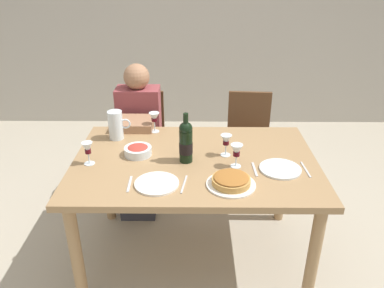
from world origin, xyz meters
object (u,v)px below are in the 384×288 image
at_px(wine_glass_right_diner, 226,141).
at_px(dinner_plate_right_setting, 157,183).
at_px(salad_bowl, 138,150).
at_px(wine_glass_centre, 236,151).
at_px(wine_glass_left_diner, 154,118).
at_px(diner_left, 138,136).
at_px(wine_glass_spare, 87,149).
at_px(dinner_plate_left_setting, 280,169).
at_px(water_pitcher, 116,127).
at_px(dining_table, 195,172).
at_px(chair_left, 143,137).
at_px(chair_right, 248,138).
at_px(wine_bottle, 186,142).
at_px(baked_tart, 231,181).

xyz_separation_m(wine_glass_right_diner, dinner_plate_right_setting, (-0.40, -0.35, -0.09)).
height_order(salad_bowl, wine_glass_centre, wine_glass_centre).
relative_size(wine_glass_left_diner, diner_left, 0.12).
height_order(wine_glass_spare, dinner_plate_left_setting, wine_glass_spare).
bearing_deg(water_pitcher, dining_table, -29.25).
bearing_deg(diner_left, chair_left, -89.96).
bearing_deg(wine_glass_spare, chair_left, 78.78).
xyz_separation_m(wine_glass_centre, diner_left, (-0.69, 0.74, -0.24)).
height_order(wine_glass_centre, chair_right, wine_glass_centre).
bearing_deg(water_pitcher, wine_glass_right_diner, -18.35).
bearing_deg(wine_bottle, wine_glass_spare, -176.08).
bearing_deg(dinner_plate_left_setting, dinner_plate_right_setting, -166.80).
bearing_deg(water_pitcher, chair_right, 30.19).
xyz_separation_m(dining_table, baked_tart, (0.20, -0.29, 0.12)).
bearing_deg(baked_tart, wine_glass_right_diner, 90.85).
distance_m(water_pitcher, wine_glass_spare, 0.37).
relative_size(dining_table, dinner_plate_right_setting, 6.10).
relative_size(wine_glass_right_diner, diner_left, 0.12).
relative_size(salad_bowl, wine_glass_spare, 1.21).
bearing_deg(dinner_plate_right_setting, dining_table, 54.03).
distance_m(wine_bottle, salad_bowl, 0.33).
bearing_deg(wine_bottle, salad_bowl, 165.53).
xyz_separation_m(water_pitcher, wine_glass_left_diner, (0.25, 0.11, 0.02)).
xyz_separation_m(dining_table, diner_left, (-0.45, 0.65, -0.05)).
xyz_separation_m(baked_tart, wine_glass_centre, (0.05, 0.21, 0.07)).
bearing_deg(chair_left, baked_tart, 118.93).
height_order(water_pitcher, baked_tart, water_pitcher).
xyz_separation_m(salad_bowl, diner_left, (-0.09, 0.59, -0.18)).
distance_m(wine_glass_left_diner, wine_glass_centre, 0.73).
distance_m(salad_bowl, chair_left, 0.89).
height_order(dinner_plate_right_setting, chair_right, chair_right).
bearing_deg(wine_glass_left_diner, chair_right, 32.00).
xyz_separation_m(salad_bowl, dinner_plate_left_setting, (0.86, -0.18, -0.03)).
relative_size(wine_glass_spare, chair_left, 0.16).
relative_size(wine_bottle, salad_bowl, 1.82).
relative_size(wine_glass_left_diner, wine_glass_spare, 1.01).
height_order(baked_tart, chair_left, chair_left).
distance_m(dining_table, water_pitcher, 0.64).
bearing_deg(diner_left, dinner_plate_right_setting, 104.58).
bearing_deg(water_pitcher, wine_bottle, -33.56).
height_order(baked_tart, salad_bowl, salad_bowl).
xyz_separation_m(baked_tart, diner_left, (-0.65, 0.95, -0.17)).
height_order(wine_glass_right_diner, dinner_plate_left_setting, wine_glass_right_diner).
relative_size(wine_glass_right_diner, dinner_plate_right_setting, 0.57).
distance_m(salad_bowl, wine_glass_centre, 0.62).
bearing_deg(wine_glass_centre, diner_left, 133.24).
distance_m(wine_glass_centre, diner_left, 1.04).
height_order(wine_glass_centre, diner_left, diner_left).
bearing_deg(baked_tart, wine_glass_centre, 77.58).
height_order(wine_bottle, wine_glass_spare, wine_bottle).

